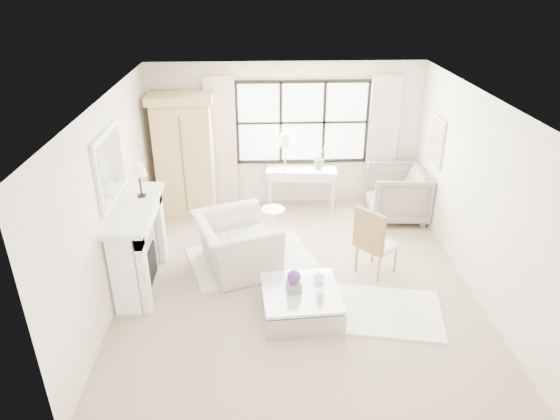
% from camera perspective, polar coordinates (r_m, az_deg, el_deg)
% --- Properties ---
extents(floor, '(5.50, 5.50, 0.00)m').
position_cam_1_polar(floor, '(7.51, 1.81, -7.87)').
color(floor, tan).
rests_on(floor, ground).
extents(ceiling, '(5.50, 5.50, 0.00)m').
position_cam_1_polar(ceiling, '(6.40, 2.16, 12.59)').
color(ceiling, white).
rests_on(ceiling, ground).
extents(wall_back, '(5.00, 0.00, 5.00)m').
position_cam_1_polar(wall_back, '(9.41, 0.69, 8.52)').
color(wall_back, white).
rests_on(wall_back, ground).
extents(wall_front, '(5.00, 0.00, 5.00)m').
position_cam_1_polar(wall_front, '(4.51, 4.68, -13.19)').
color(wall_front, white).
rests_on(wall_front, ground).
extents(wall_left, '(0.00, 5.50, 5.50)m').
position_cam_1_polar(wall_left, '(7.11, -18.56, 1.08)').
color(wall_left, white).
rests_on(wall_left, ground).
extents(wall_right, '(0.00, 5.50, 5.50)m').
position_cam_1_polar(wall_right, '(7.46, 21.49, 1.79)').
color(wall_right, silver).
rests_on(wall_right, ground).
extents(window_pane, '(2.40, 0.02, 1.50)m').
position_cam_1_polar(window_pane, '(9.34, 2.57, 9.97)').
color(window_pane, white).
rests_on(window_pane, wall_back).
extents(window_frame, '(2.50, 0.04, 1.50)m').
position_cam_1_polar(window_frame, '(9.33, 2.58, 9.95)').
color(window_frame, black).
rests_on(window_frame, wall_back).
extents(curtain_rod, '(3.30, 0.04, 0.04)m').
position_cam_1_polar(curtain_rod, '(9.08, 2.72, 15.14)').
color(curtain_rod, gold).
rests_on(curtain_rod, wall_back).
extents(curtain_left, '(0.55, 0.10, 2.47)m').
position_cam_1_polar(curtain_left, '(9.36, -6.70, 7.51)').
color(curtain_left, beige).
rests_on(curtain_left, ground).
extents(curtain_right, '(0.55, 0.10, 2.47)m').
position_cam_1_polar(curtain_right, '(9.62, 11.59, 7.67)').
color(curtain_right, beige).
rests_on(curtain_right, ground).
extents(fireplace, '(0.58, 1.66, 1.26)m').
position_cam_1_polar(fireplace, '(7.36, -16.10, -3.83)').
color(fireplace, white).
rests_on(fireplace, ground).
extents(mirror_frame, '(0.05, 1.15, 0.95)m').
position_cam_1_polar(mirror_frame, '(6.92, -18.89, 4.76)').
color(mirror_frame, white).
rests_on(mirror_frame, wall_left).
extents(mirror_glass, '(0.02, 1.00, 0.80)m').
position_cam_1_polar(mirror_glass, '(6.91, -18.65, 4.77)').
color(mirror_glass, silver).
rests_on(mirror_glass, wall_left).
extents(art_frame, '(0.04, 0.62, 0.82)m').
position_cam_1_polar(art_frame, '(8.85, 17.41, 7.53)').
color(art_frame, silver).
rests_on(art_frame, wall_right).
extents(art_canvas, '(0.01, 0.52, 0.72)m').
position_cam_1_polar(art_canvas, '(8.85, 17.29, 7.53)').
color(art_canvas, '#B9A78F').
rests_on(art_canvas, wall_right).
extents(mantel_lamp, '(0.22, 0.22, 0.51)m').
position_cam_1_polar(mantel_lamp, '(7.18, -15.88, 4.35)').
color(mantel_lamp, black).
rests_on(mantel_lamp, fireplace).
extents(armoire, '(1.12, 0.70, 2.24)m').
position_cam_1_polar(armoire, '(9.17, -10.81, 6.18)').
color(armoire, tan).
rests_on(armoire, floor).
extents(console_table, '(1.34, 0.58, 0.80)m').
position_cam_1_polar(console_table, '(9.47, 2.43, 2.48)').
color(console_table, white).
rests_on(console_table, floor).
extents(console_lamp, '(0.28, 0.28, 0.69)m').
position_cam_1_polar(console_lamp, '(9.10, 0.59, 7.95)').
color(console_lamp, '#AD8A3C').
rests_on(console_lamp, console_table).
extents(orchid_plant, '(0.31, 0.31, 0.44)m').
position_cam_1_polar(orchid_plant, '(9.28, 4.59, 6.04)').
color(orchid_plant, '#586F4A').
rests_on(orchid_plant, console_table).
extents(side_table, '(0.40, 0.40, 0.51)m').
position_cam_1_polar(side_table, '(8.51, -0.80, -0.91)').
color(side_table, white).
rests_on(side_table, floor).
extents(rug_left, '(2.18, 1.82, 0.03)m').
position_cam_1_polar(rug_left, '(7.96, -3.27, -5.59)').
color(rug_left, silver).
rests_on(rug_left, floor).
extents(rug_right, '(1.64, 1.35, 0.03)m').
position_cam_1_polar(rug_right, '(7.00, 12.10, -11.25)').
color(rug_right, white).
rests_on(rug_right, floor).
extents(club_armchair, '(1.45, 1.55, 0.82)m').
position_cam_1_polar(club_armchair, '(7.59, -5.00, -3.93)').
color(club_armchair, beige).
rests_on(club_armchair, floor).
extents(wingback_chair, '(1.10, 1.07, 0.95)m').
position_cam_1_polar(wingback_chair, '(9.31, 13.26, 1.84)').
color(wingback_chair, gray).
rests_on(wingback_chair, floor).
extents(french_chair, '(0.68, 0.68, 1.08)m').
position_cam_1_polar(french_chair, '(7.63, 10.83, -5.01)').
color(french_chair, '#A07743').
rests_on(french_chair, floor).
extents(coffee_table, '(1.06, 1.06, 0.38)m').
position_cam_1_polar(coffee_table, '(6.72, 2.38, -10.60)').
color(coffee_table, silver).
rests_on(coffee_table, floor).
extents(planter_box, '(0.21, 0.21, 0.13)m').
position_cam_1_polar(planter_box, '(6.56, 1.58, -8.76)').
color(planter_box, slate).
rests_on(planter_box, coffee_table).
extents(planter_flowers, '(0.18, 0.18, 0.18)m').
position_cam_1_polar(planter_flowers, '(6.47, 1.59, -7.63)').
color(planter_flowers, '#502B6B').
rests_on(planter_flowers, planter_box).
extents(pillar_candle, '(0.09, 0.09, 0.12)m').
position_cam_1_polar(pillar_candle, '(6.44, 4.61, -9.68)').
color(pillar_candle, beige).
rests_on(pillar_candle, coffee_table).
extents(coffee_vase, '(0.19, 0.19, 0.16)m').
position_cam_1_polar(coffee_vase, '(6.76, 4.47, -7.55)').
color(coffee_vase, white).
rests_on(coffee_vase, coffee_table).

